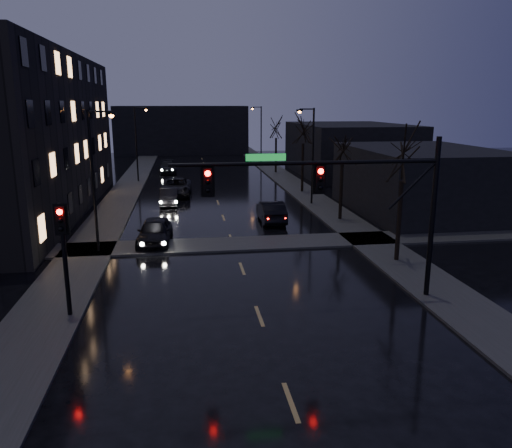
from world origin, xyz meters
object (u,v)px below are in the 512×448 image
object	(u,v)px
lead_car	(271,211)
oncoming_car_b	(169,197)
oncoming_car_c	(176,187)
oncoming_car_d	(167,167)
oncoming_car_a	(155,232)

from	to	relation	value
lead_car	oncoming_car_b	bearing A→B (deg)	-44.18
oncoming_car_c	oncoming_car_d	size ratio (longest dim) A/B	1.14
oncoming_car_b	lead_car	distance (m)	10.52
oncoming_car_c	lead_car	distance (m)	13.65
oncoming_car_a	oncoming_car_c	size ratio (longest dim) A/B	0.81
oncoming_car_a	lead_car	world-z (taller)	oncoming_car_a
oncoming_car_d	oncoming_car_b	bearing A→B (deg)	-91.54
lead_car	oncoming_car_a	bearing A→B (deg)	32.20
oncoming_car_b	oncoming_car_a	bearing A→B (deg)	-91.36
oncoming_car_b	oncoming_car_d	bearing A→B (deg)	93.07
oncoming_car_a	oncoming_car_b	xyz separation A→B (m)	(0.54, 12.31, -0.12)
oncoming_car_b	oncoming_car_d	size ratio (longest dim) A/B	0.81
oncoming_car_a	oncoming_car_b	bearing A→B (deg)	91.73
oncoming_car_d	oncoming_car_c	bearing A→B (deg)	-89.06
oncoming_car_a	oncoming_car_b	world-z (taller)	oncoming_car_a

